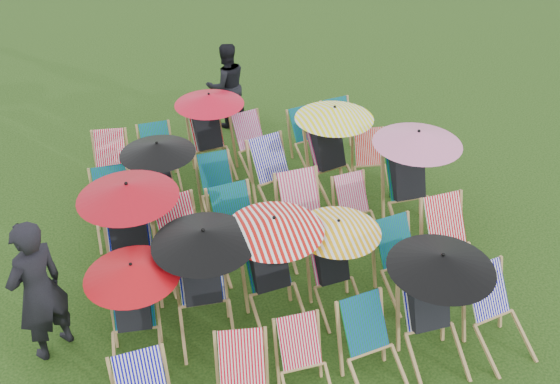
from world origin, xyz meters
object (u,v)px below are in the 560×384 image
object	(u,v)px
person_left	(38,291)
deckchair_29	(344,131)
deckchair_5	(500,316)
person_rear	(227,85)

from	to	relation	value
person_left	deckchair_29	bearing A→B (deg)	173.02
deckchair_29	person_left	xyz separation A→B (m)	(-4.84, -3.06, 0.46)
deckchair_5	deckchair_29	distance (m)	4.54
deckchair_5	person_rear	bearing A→B (deg)	96.92
deckchair_5	person_left	distance (m)	5.09
deckchair_29	person_left	world-z (taller)	person_left
deckchair_5	person_rear	distance (m)	6.40
deckchair_29	person_left	bearing A→B (deg)	-154.49
deckchair_29	person_rear	bearing A→B (deg)	128.10
person_left	person_rear	bearing A→B (deg)	-163.60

